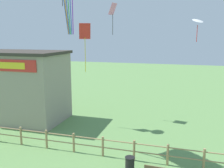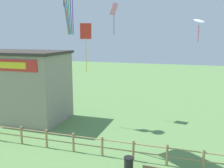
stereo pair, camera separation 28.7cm
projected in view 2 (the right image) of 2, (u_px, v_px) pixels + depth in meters
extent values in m
cylinder|color=#9E7F56|center=(22.00, 135.00, 16.94)|extent=(0.14, 0.14, 1.25)
cylinder|color=#9E7F56|center=(47.00, 139.00, 16.38)|extent=(0.14, 0.14, 1.25)
cylinder|color=#9E7F56|center=(73.00, 142.00, 15.81)|extent=(0.14, 0.14, 1.25)
cylinder|color=#9E7F56|center=(102.00, 146.00, 15.24)|extent=(0.14, 0.14, 1.25)
cylinder|color=#9E7F56|center=(133.00, 151.00, 14.67)|extent=(0.14, 0.14, 1.25)
cylinder|color=#9E7F56|center=(167.00, 155.00, 14.10)|extent=(0.14, 0.14, 1.25)
cylinder|color=#9E7F56|center=(203.00, 160.00, 13.53)|extent=(0.14, 0.14, 1.25)
cylinder|color=#9E7F56|center=(102.00, 140.00, 15.16)|extent=(15.54, 0.07, 0.07)
cylinder|color=#9E7F56|center=(102.00, 147.00, 15.25)|extent=(15.54, 0.07, 0.07)
cube|color=gray|center=(22.00, 87.00, 21.78)|extent=(7.48, 4.53, 5.78)
cube|color=#38332D|center=(20.00, 52.00, 21.21)|extent=(7.78, 4.83, 0.24)
cube|color=red|center=(1.00, 65.00, 19.21)|extent=(6.36, 0.08, 0.90)
cube|color=yellow|center=(1.00, 65.00, 19.16)|extent=(4.49, 0.04, 0.49)
cylinder|color=black|center=(129.00, 165.00, 13.47)|extent=(0.50, 0.50, 0.81)
cylinder|color=black|center=(129.00, 158.00, 13.39)|extent=(0.54, 0.54, 0.04)
cylinder|color=blue|center=(65.00, 9.00, 15.57)|extent=(0.26, 0.47, 3.09)
cylinder|color=orange|center=(66.00, 9.00, 15.51)|extent=(0.18, 0.49, 3.09)
cylinder|color=blue|center=(67.00, 9.00, 15.45)|extent=(0.10, 0.49, 3.09)
cylinder|color=green|center=(69.00, 9.00, 15.39)|extent=(0.10, 0.49, 3.09)
cylinder|color=blue|center=(71.00, 9.00, 15.33)|extent=(0.18, 0.49, 3.09)
cylinder|color=purple|center=(73.00, 9.00, 15.27)|extent=(0.26, 0.47, 3.09)
cone|color=white|center=(199.00, 20.00, 19.46)|extent=(1.19, 1.18, 0.38)
cylinder|color=red|center=(198.00, 33.00, 19.65)|extent=(0.05, 0.05, 1.33)
cube|color=red|center=(86.00, 31.00, 19.66)|extent=(0.92, 0.64, 1.22)
cylinder|color=yellow|center=(86.00, 55.00, 20.01)|extent=(0.05, 0.05, 2.73)
cube|color=pink|center=(114.00, 9.00, 21.50)|extent=(0.66, 0.86, 0.97)
cylinder|color=#4C4C51|center=(114.00, 24.00, 21.75)|extent=(0.05, 0.05, 1.77)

